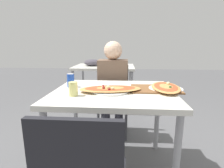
# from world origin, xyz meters

# --- Properties ---
(ground_plane) EXTENTS (14.00, 14.00, 0.00)m
(ground_plane) POSITION_xyz_m (0.00, 0.00, 0.00)
(ground_plane) COLOR #59595B
(dining_table) EXTENTS (1.03, 0.85, 0.78)m
(dining_table) POSITION_xyz_m (0.00, 0.00, 0.69)
(dining_table) COLOR silver
(dining_table) RESTS_ON ground_plane
(chair_far_seated) EXTENTS (0.40, 0.40, 0.90)m
(chair_far_seated) POSITION_xyz_m (-0.05, 0.76, 0.51)
(chair_far_seated) COLOR black
(chair_far_seated) RESTS_ON ground_plane
(person_seated) EXTENTS (0.35, 0.27, 1.20)m
(person_seated) POSITION_xyz_m (-0.05, 0.64, 0.72)
(person_seated) COLOR #2D2D38
(person_seated) RESTS_ON ground_plane
(pizza_main) EXTENTS (0.55, 0.32, 0.06)m
(pizza_main) POSITION_xyz_m (-0.02, -0.04, 0.80)
(pizza_main) COLOR white
(pizza_main) RESTS_ON dining_table
(soda_can) EXTENTS (0.07, 0.07, 0.12)m
(soda_can) POSITION_xyz_m (-0.41, 0.11, 0.84)
(soda_can) COLOR #1E47B2
(soda_can) RESTS_ON dining_table
(drink_glass) EXTENTS (0.07, 0.07, 0.11)m
(drink_glass) POSITION_xyz_m (-0.30, -0.18, 0.83)
(drink_glass) COLOR #E0DB7F
(drink_glass) RESTS_ON dining_table
(serving_tray) EXTENTS (0.42, 0.30, 0.01)m
(serving_tray) POSITION_xyz_m (0.37, 0.06, 0.78)
(serving_tray) COLOR brown
(serving_tray) RESTS_ON dining_table
(pizza_second) EXTENTS (0.29, 0.45, 0.06)m
(pizza_second) POSITION_xyz_m (0.46, 0.06, 0.80)
(pizza_second) COLOR white
(pizza_second) RESTS_ON dining_table
(background_table) EXTENTS (1.10, 0.80, 0.90)m
(background_table) POSITION_xyz_m (-0.33, 1.77, 0.72)
(background_table) COLOR silver
(background_table) RESTS_ON ground_plane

